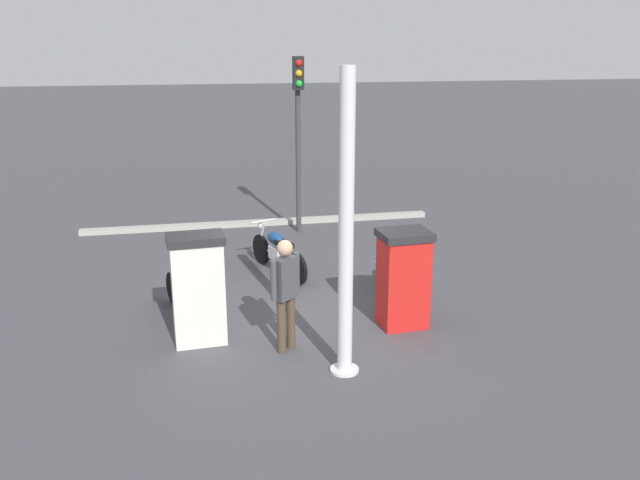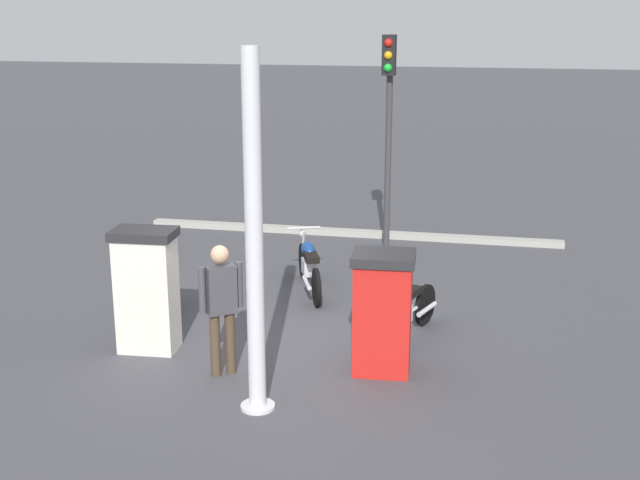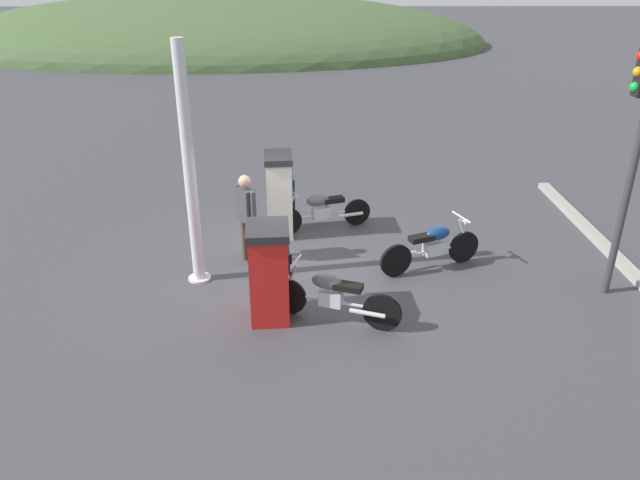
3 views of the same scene
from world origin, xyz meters
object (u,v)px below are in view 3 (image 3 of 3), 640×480
motorcycle_near_pump (332,295)px  motorcycle_extra (433,246)px  attendant_person (246,213)px  roadside_traffic_light (636,135)px  motorcycle_far_pump (322,209)px  canopy_support_pole (190,173)px  fuel_pump_far (279,194)px  fuel_pump_near (269,272)px

motorcycle_near_pump → motorcycle_extra: bearing=43.1°
motorcycle_near_pump → attendant_person: bearing=125.9°
motorcycle_extra → roadside_traffic_light: roadside_traffic_light is taller
motorcycle_far_pump → roadside_traffic_light: (4.72, -2.61, 2.28)m
attendant_person → canopy_support_pole: bearing=-139.3°
roadside_traffic_light → canopy_support_pole: canopy_support_pole is taller
fuel_pump_far → motorcycle_extra: 3.25m
fuel_pump_far → canopy_support_pole: (-1.34, -1.92, 1.11)m
motorcycle_far_pump → canopy_support_pole: bearing=-136.1°
roadside_traffic_light → fuel_pump_far: bearing=156.4°
fuel_pump_far → fuel_pump_near: bearing=-90.0°
attendant_person → motorcycle_near_pump: bearing=-54.1°
motorcycle_extra → canopy_support_pole: 4.44m
attendant_person → canopy_support_pole: 1.45m
fuel_pump_near → fuel_pump_far: fuel_pump_far is taller
fuel_pump_far → canopy_support_pole: 2.59m
motorcycle_near_pump → canopy_support_pole: bearing=149.1°
motorcycle_far_pump → roadside_traffic_light: size_ratio=0.49×
motorcycle_near_pump → motorcycle_far_pump: size_ratio=1.02×
fuel_pump_far → motorcycle_far_pump: bearing=11.7°
fuel_pump_near → motorcycle_extra: 3.27m
motorcycle_far_pump → canopy_support_pole: size_ratio=0.49×
fuel_pump_far → roadside_traffic_light: (5.57, -2.44, 1.88)m
motorcycle_extra → fuel_pump_near: bearing=-150.2°
motorcycle_extra → motorcycle_near_pump: bearing=-136.9°
fuel_pump_far → attendant_person: size_ratio=1.00×
fuel_pump_near → fuel_pump_far: size_ratio=0.93×
fuel_pump_near → motorcycle_near_pump: (0.96, -0.13, -0.33)m
attendant_person → canopy_support_pole: size_ratio=0.41×
motorcycle_extra → roadside_traffic_light: 3.67m
motorcycle_near_pump → motorcycle_extra: motorcycle_near_pump is taller
fuel_pump_far → motorcycle_extra: fuel_pump_far is taller
canopy_support_pole → roadside_traffic_light: bearing=-4.3°
motorcycle_extra → attendant_person: (-3.36, 0.32, 0.51)m
fuel_pump_far → motorcycle_extra: bearing=-28.8°
fuel_pump_far → roadside_traffic_light: bearing=-23.6°
fuel_pump_near → canopy_support_pole: size_ratio=0.38×
roadside_traffic_light → motorcycle_far_pump: bearing=151.1°
fuel_pump_near → motorcycle_extra: (2.83, 1.62, -0.34)m
motorcycle_far_pump → motorcycle_extra: size_ratio=1.04×
motorcycle_near_pump → motorcycle_far_pump: motorcycle_near_pump is taller
fuel_pump_far → motorcycle_far_pump: (0.85, 0.18, -0.40)m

